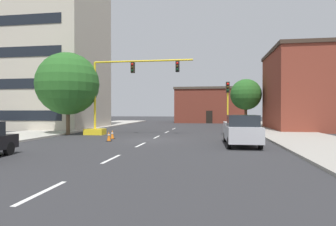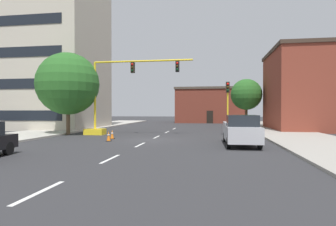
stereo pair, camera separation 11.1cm
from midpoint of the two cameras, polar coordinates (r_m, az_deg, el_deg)
name	(u,v)px [view 2 (the right image)]	position (r m, az deg, el deg)	size (l,w,h in m)	color
ground_plane	(150,140)	(21.92, -3.46, -5.43)	(160.00, 160.00, 0.00)	#2D2D30
sidewalk_left	(62,130)	(33.73, -20.43, -3.24)	(6.00, 56.00, 0.14)	#B2ADA3
sidewalk_right	(287,133)	(30.20, 22.76, -3.69)	(6.00, 56.00, 0.14)	#9E998E
lane_stripe_seg_0	(40,192)	(8.98, -23.96, -14.26)	(0.16, 2.40, 0.01)	silver
lane_stripe_seg_1	(110,159)	(13.82, -11.25, -8.98)	(0.16, 2.40, 0.01)	silver
lane_stripe_seg_2	(140,145)	(19.02, -5.44, -6.35)	(0.16, 2.40, 0.01)	silver
lane_stripe_seg_3	(157,137)	(24.35, -2.17, -4.82)	(0.16, 2.40, 0.01)	silver
lane_stripe_seg_4	(167,132)	(29.74, -0.09, -3.84)	(0.16, 2.40, 0.01)	silver
lane_stripe_seg_5	(174,129)	(35.17, 1.35, -3.15)	(0.16, 2.40, 0.01)	silver
building_tall_left	(37,46)	(40.79, -24.69, 12.04)	(16.27, 11.27, 20.86)	beige
building_brick_center	(210,105)	(53.79, 8.49, 1.55)	(12.58, 8.33, 6.40)	brown
building_row_right	(328,90)	(37.32, 29.44, 4.12)	(12.79, 10.96, 9.27)	brown
traffic_signal_gantry	(109,110)	(26.93, -11.68, 0.58)	(10.04, 1.20, 6.83)	yellow
traffic_light_pole_right	(228,96)	(25.84, 11.99, 3.30)	(0.32, 0.47, 4.80)	yellow
tree_right_far	(246,95)	(39.78, 15.48, 3.58)	(4.16, 4.16, 6.49)	#4C3823
tree_left_near	(68,84)	(28.29, -19.29, 5.53)	(5.79, 5.79, 7.65)	brown
pickup_truck_silver	(241,130)	(19.21, 14.52, -3.38)	(2.11, 5.44, 1.99)	#BCBCC1
traffic_cone_roadside_a	(109,136)	(21.46, -11.66, -4.59)	(0.36, 0.36, 0.75)	black
traffic_cone_roadside_b	(112,134)	(23.13, -10.98, -4.23)	(0.36, 0.36, 0.74)	black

